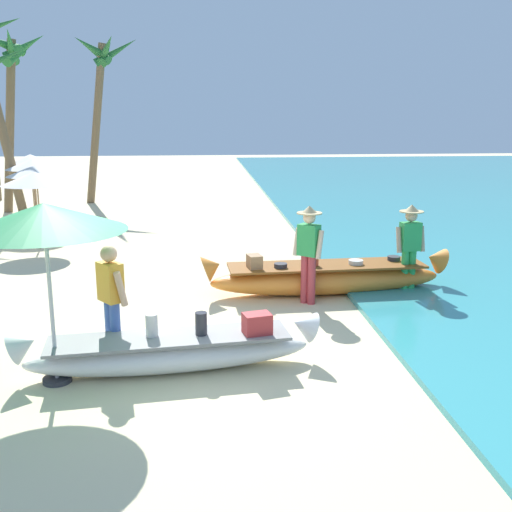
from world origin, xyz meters
TOP-DOWN VIEW (x-y plane):
  - ground_plane at (0.00, 0.00)m, footprint 80.00×80.00m
  - boat_white_foreground at (0.01, -0.53)m, footprint 4.04×1.09m
  - boat_orange_midground at (2.72, 2.69)m, footprint 4.69×1.02m
  - person_vendor_hatted at (2.29, 2.14)m, footprint 0.54×0.50m
  - person_tourist_customer at (-0.79, -0.17)m, footprint 0.48×0.55m
  - person_vendor_assistant at (4.26, 2.58)m, footprint 0.57×0.44m
  - patio_umbrella_large at (-1.43, -0.75)m, footprint 1.95×1.95m
  - parasol_row_0 at (-3.57, 7.09)m, footprint 1.60×1.60m
  - parasol_row_1 at (-4.07, 9.22)m, footprint 1.60×1.60m
  - parasol_row_2 at (-4.72, 11.34)m, footprint 1.60×1.60m
  - parasol_row_3 at (-5.33, 13.45)m, footprint 1.60×1.60m
  - palm_tree_tall_inland at (-3.02, 14.95)m, footprint 2.36×2.29m
  - palm_tree_far_behind at (-5.58, 13.04)m, footprint 2.27×2.84m

SIDE VIEW (x-z plane):
  - ground_plane at x=0.00m, z-range 0.00..0.00m
  - boat_white_foreground at x=0.01m, z-range -0.12..0.66m
  - boat_orange_midground at x=2.72m, z-range -0.12..0.75m
  - person_tourist_customer at x=-0.79m, z-range 0.11..1.73m
  - person_vendor_assistant at x=4.26m, z-range 0.13..1.81m
  - person_vendor_hatted at x=2.29m, z-range 0.14..1.89m
  - parasol_row_0 at x=-3.57m, z-range 0.79..2.70m
  - parasol_row_1 at x=-4.07m, z-range 0.79..2.70m
  - parasol_row_2 at x=-4.72m, z-range 0.79..2.70m
  - parasol_row_3 at x=-5.33m, z-range 0.79..2.70m
  - patio_umbrella_large at x=-1.43m, z-range 0.95..3.23m
  - palm_tree_tall_inland at x=-3.02m, z-range 1.62..7.64m
  - palm_tree_far_behind at x=-5.58m, z-range 1.70..7.63m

